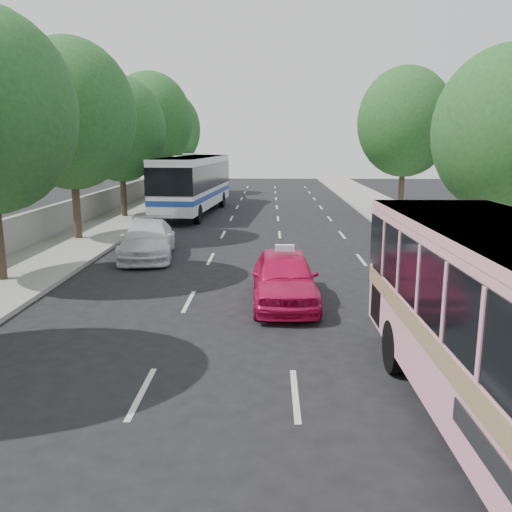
{
  "coord_description": "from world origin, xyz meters",
  "views": [
    {
      "loc": [
        0.51,
        -11.41,
        4.64
      ],
      "look_at": [
        0.13,
        3.04,
        1.6
      ],
      "focal_mm": 38.0,
      "sensor_mm": 36.0,
      "label": 1
    }
  ],
  "objects_px": {
    "white_pickup": "(148,240)",
    "tour_coach_front": "(194,180)",
    "tour_coach_rear": "(194,174)",
    "pink_taxi": "(284,277)"
  },
  "relations": [
    {
      "from": "white_pickup",
      "to": "tour_coach_front",
      "type": "distance_m",
      "value": 13.85
    },
    {
      "from": "tour_coach_front",
      "to": "tour_coach_rear",
      "type": "bearing_deg",
      "value": 102.22
    },
    {
      "from": "tour_coach_front",
      "to": "white_pickup",
      "type": "bearing_deg",
      "value": -85.39
    },
    {
      "from": "tour_coach_front",
      "to": "tour_coach_rear",
      "type": "height_order",
      "value": "tour_coach_front"
    },
    {
      "from": "pink_taxi",
      "to": "tour_coach_rear",
      "type": "xyz_separation_m",
      "value": [
        -6.39,
        27.27,
        1.45
      ]
    },
    {
      "from": "pink_taxi",
      "to": "tour_coach_front",
      "type": "distance_m",
      "value": 20.91
    },
    {
      "from": "tour_coach_front",
      "to": "pink_taxi",
      "type": "bearing_deg",
      "value": -70.28
    },
    {
      "from": "tour_coach_front",
      "to": "tour_coach_rear",
      "type": "distance_m",
      "value": 7.19
    },
    {
      "from": "pink_taxi",
      "to": "tour_coach_front",
      "type": "bearing_deg",
      "value": 103.7
    },
    {
      "from": "pink_taxi",
      "to": "white_pickup",
      "type": "xyz_separation_m",
      "value": [
        -5.44,
        6.36,
        -0.05
      ]
    }
  ]
}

